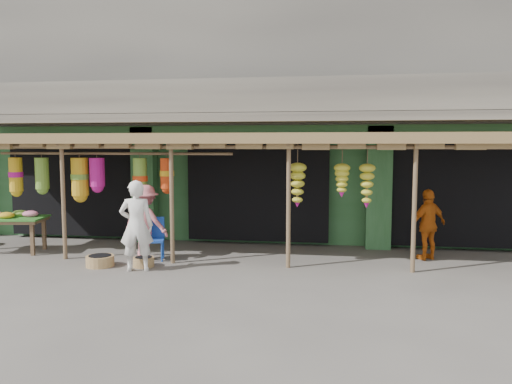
# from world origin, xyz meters

# --- Properties ---
(ground) EXTENTS (80.00, 80.00, 0.00)m
(ground) POSITION_xyz_m (0.00, 0.00, 0.00)
(ground) COLOR #514C47
(ground) RESTS_ON ground
(building) EXTENTS (16.40, 6.80, 7.00)m
(building) POSITION_xyz_m (-0.00, 4.87, 3.37)
(building) COLOR gray
(building) RESTS_ON ground
(awning) EXTENTS (14.00, 2.70, 2.79)m
(awning) POSITION_xyz_m (-0.19, 0.80, 2.57)
(awning) COLOR brown
(awning) RESTS_ON ground
(flower_table) EXTENTS (1.78, 1.24, 0.98)m
(flower_table) POSITION_xyz_m (-5.64, 0.25, 0.79)
(flower_table) COLOR brown
(flower_table) RESTS_ON ground
(blue_chair) EXTENTS (0.55, 0.55, 0.94)m
(blue_chair) POSITION_xyz_m (-2.02, 0.09, 0.52)
(blue_chair) COLOR blue
(blue_chair) RESTS_ON ground
(basket_mid) EXTENTS (0.72, 0.72, 0.22)m
(basket_mid) POSITION_xyz_m (-2.92, -0.71, 0.11)
(basket_mid) COLOR #A37949
(basket_mid) RESTS_ON ground
(basket_right) EXTENTS (0.55, 0.55, 0.20)m
(basket_right) POSITION_xyz_m (-2.00, -0.60, 0.10)
(basket_right) COLOR #AA744F
(basket_right) RESTS_ON ground
(person_front) EXTENTS (0.76, 0.59, 1.84)m
(person_front) POSITION_xyz_m (-2.00, -0.94, 0.92)
(person_front) COLOR white
(person_front) RESTS_ON ground
(person_vendor) EXTENTS (0.98, 0.84, 1.57)m
(person_vendor) POSITION_xyz_m (4.00, 1.02, 0.79)
(person_vendor) COLOR #C35912
(person_vendor) RESTS_ON ground
(person_shopper) EXTENTS (1.18, 0.83, 1.67)m
(person_shopper) POSITION_xyz_m (-2.21, 0.07, 0.83)
(person_shopper) COLOR #D67179
(person_shopper) RESTS_ON ground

